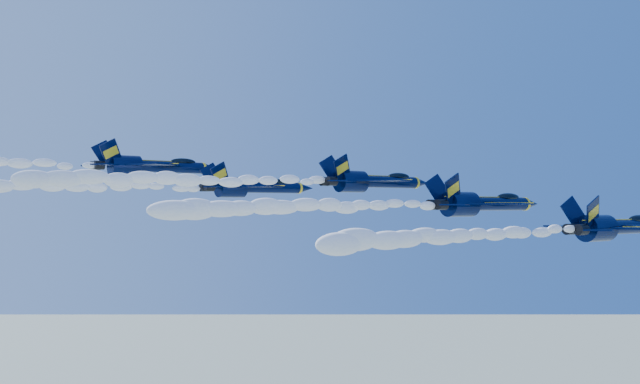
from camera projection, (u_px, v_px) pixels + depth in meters
jet_lead at (615, 226)px, 82.70m from camera, size 19.59×16.07×7.28m
smoke_trail_jet_lead at (466, 235)px, 67.61m from camera, size 34.18×2.03×1.82m
jet_second at (482, 203)px, 86.35m from camera, size 19.24×15.78×7.15m
smoke_trail_jet_second at (312, 207)px, 71.35m from camera, size 34.18×1.99×1.79m
jet_third at (372, 181)px, 88.32m from camera, size 17.17×14.09×6.38m
smoke_trail_jet_third at (193, 180)px, 73.85m from camera, size 34.18×1.78×1.60m
jet_fourth at (253, 187)px, 88.57m from camera, size 16.12×13.22×5.99m
smoke_trail_jet_fourth at (56, 187)px, 74.36m from camera, size 34.18×1.67×1.50m
jet_fifth at (151, 166)px, 89.48m from camera, size 17.06×13.99×6.34m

